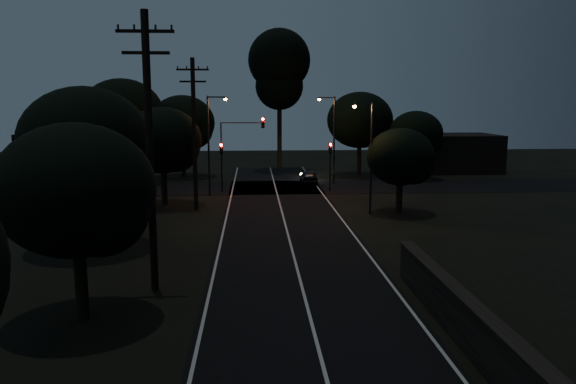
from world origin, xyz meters
TOP-DOWN VIEW (x-y plane):
  - road_surface at (0.00, 31.12)m, footprint 60.00×70.00m
  - utility_pole_mid at (-6.00, 15.00)m, footprint 2.20×0.30m
  - utility_pole_far at (-6.00, 32.00)m, footprint 2.20×0.30m
  - tree_left_b at (-7.81, 11.89)m, footprint 5.42×5.42m
  - tree_left_c at (-10.27, 21.87)m, footprint 6.61×6.61m
  - tree_left_d at (-8.30, 33.89)m, footprint 5.66×5.66m
  - tree_far_nw at (-8.77, 49.87)m, footprint 6.47×6.47m
  - tree_far_w at (-13.73, 45.85)m, footprint 7.59×7.59m
  - tree_far_ne at (9.24, 49.86)m, footprint 6.75×6.75m
  - tree_far_e at (14.19, 46.89)m, footprint 5.25×5.25m
  - tree_right_a at (8.16, 29.91)m, footprint 4.57×4.57m
  - tall_pine at (1.00, 55.00)m, footprint 6.77×6.77m
  - building_left at (-20.00, 52.00)m, footprint 10.00×8.00m
  - building_right at (20.00, 53.00)m, footprint 9.00×7.00m
  - signal_left at (-4.60, 39.99)m, footprint 0.28×0.35m
  - signal_right at (4.60, 39.99)m, footprint 0.28×0.35m
  - signal_mast at (-2.91, 39.99)m, footprint 3.70×0.35m
  - streetlight_a at (-5.31, 38.00)m, footprint 1.66×0.26m
  - streetlight_b at (5.31, 44.00)m, footprint 1.66×0.26m
  - streetlight_c at (5.83, 30.00)m, footprint 1.46×0.26m
  - car at (3.20, 44.10)m, footprint 1.62×3.83m

SIDE VIEW (x-z plane):
  - road_surface at x=0.00m, z-range 0.00..0.03m
  - car at x=3.20m, z-range 0.00..1.29m
  - building_right at x=20.00m, z-range 0.00..4.00m
  - building_left at x=-20.00m, z-range 0.00..4.40m
  - signal_left at x=-4.60m, z-range 0.79..4.89m
  - signal_right at x=4.60m, z-range 0.79..4.89m
  - tree_right_a at x=8.16m, z-range 0.86..6.66m
  - tree_far_e at x=14.19m, z-range 0.98..7.65m
  - signal_mast at x=-2.91m, z-range 1.21..7.46m
  - streetlight_c at x=5.83m, z-range 0.60..8.10m
  - tree_left_b at x=-7.81m, z-range 1.02..7.92m
  - streetlight_a at x=-5.31m, z-range 0.64..8.64m
  - streetlight_b at x=5.31m, z-range 0.64..8.64m
  - tree_left_d at x=-8.30m, z-range 1.06..8.25m
  - tree_far_nw at x=-8.77m, z-range 1.21..9.41m
  - tree_left_c at x=-10.27m, z-range 1.22..9.58m
  - utility_pole_far at x=-6.00m, z-range 0.23..10.73m
  - tree_far_ne at x=9.24m, z-range 1.26..9.80m
  - utility_pole_mid at x=-6.00m, z-range 0.24..11.24m
  - tree_far_w at x=-13.73m, z-range 1.45..11.12m
  - tall_pine at x=1.00m, z-range 3.40..18.78m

